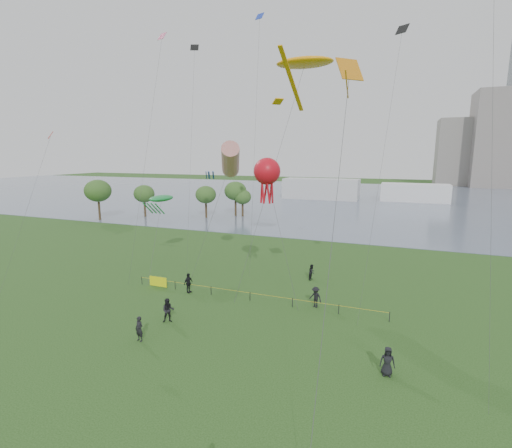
% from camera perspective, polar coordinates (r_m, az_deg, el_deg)
% --- Properties ---
extents(ground_plane, '(400.00, 400.00, 0.00)m').
position_cam_1_polar(ground_plane, '(22.60, -10.16, -25.10)').
color(ground_plane, '#1C3E13').
extents(lake, '(400.00, 120.00, 0.08)m').
position_cam_1_polar(lake, '(116.67, 16.21, 3.77)').
color(lake, slate).
rests_on(lake, ground_plane).
extents(building_mid, '(20.00, 20.00, 38.00)m').
position_cam_1_polar(building_mid, '(181.24, 33.32, 10.80)').
color(building_mid, slate).
rests_on(building_mid, ground_plane).
extents(building_low, '(16.00, 18.00, 28.00)m').
position_cam_1_polar(building_low, '(184.84, 28.48, 9.66)').
color(building_low, slate).
rests_on(building_low, ground_plane).
extents(pavilion_left, '(22.00, 8.00, 6.00)m').
position_cam_1_polar(pavilion_left, '(113.11, 9.97, 5.35)').
color(pavilion_left, silver).
rests_on(pavilion_left, ground_plane).
extents(pavilion_right, '(18.00, 7.00, 5.00)m').
position_cam_1_polar(pavilion_right, '(114.08, 23.22, 4.44)').
color(pavilion_right, white).
rests_on(pavilion_right, ground_plane).
extents(trees, '(29.89, 19.57, 8.17)m').
position_cam_1_polar(trees, '(79.39, -12.50, 4.71)').
color(trees, '#3A2C1A').
rests_on(trees, ground_plane).
extents(fence, '(24.07, 0.07, 1.05)m').
position_cam_1_polar(fence, '(36.94, -9.87, -9.44)').
color(fence, black).
rests_on(fence, ground_plane).
extents(spectator_a, '(1.20, 1.13, 1.95)m').
position_cam_1_polar(spectator_a, '(30.95, -13.36, -12.80)').
color(spectator_a, black).
rests_on(spectator_a, ground_plane).
extents(spectator_b, '(1.37, 1.10, 1.85)m').
position_cam_1_polar(spectator_b, '(33.27, 9.14, -11.03)').
color(spectator_b, black).
rests_on(spectator_b, ground_plane).
extents(spectator_c, '(0.66, 1.20, 1.93)m').
position_cam_1_polar(spectator_c, '(36.69, -10.37, -8.91)').
color(spectator_c, black).
rests_on(spectator_c, ground_plane).
extents(spectator_d, '(0.95, 0.68, 1.82)m').
position_cam_1_polar(spectator_d, '(25.03, 19.56, -19.28)').
color(spectator_d, black).
rests_on(spectator_d, ground_plane).
extents(spectator_f, '(0.74, 0.56, 1.83)m').
position_cam_1_polar(spectator_f, '(28.65, -17.52, -15.14)').
color(spectator_f, black).
rests_on(spectator_f, ground_plane).
extents(spectator_g, '(0.80, 0.94, 1.69)m').
position_cam_1_polar(spectator_g, '(40.10, 8.59, -7.33)').
color(spectator_g, black).
rests_on(spectator_g, ground_plane).
extents(kite_stingray, '(6.81, 10.19, 22.08)m').
position_cam_1_polar(kite_stingray, '(38.19, 7.42, 23.33)').
color(kite_stingray, '#3F3F42').
extents(kite_windsock, '(5.48, 5.22, 14.54)m').
position_cam_1_polar(kite_windsock, '(39.58, -3.97, 9.83)').
color(kite_windsock, '#3F3F42').
extents(kite_creature, '(4.35, 9.52, 8.35)m').
position_cam_1_polar(kite_creature, '(45.88, -14.39, 3.79)').
color(kite_creature, '#3F3F42').
extents(kite_octopus, '(5.07, 3.90, 12.88)m').
position_cam_1_polar(kite_octopus, '(33.67, 1.71, 8.02)').
color(kite_octopus, '#3F3F42').
extents(kite_delta, '(1.66, 13.09, 18.77)m').
position_cam_1_polar(kite_delta, '(23.52, 13.99, 20.29)').
color(kite_delta, '#3F3F42').
extents(small_kites, '(38.89, 17.97, 14.00)m').
position_cam_1_polar(small_kites, '(38.46, -3.61, 25.62)').
color(small_kites, black).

